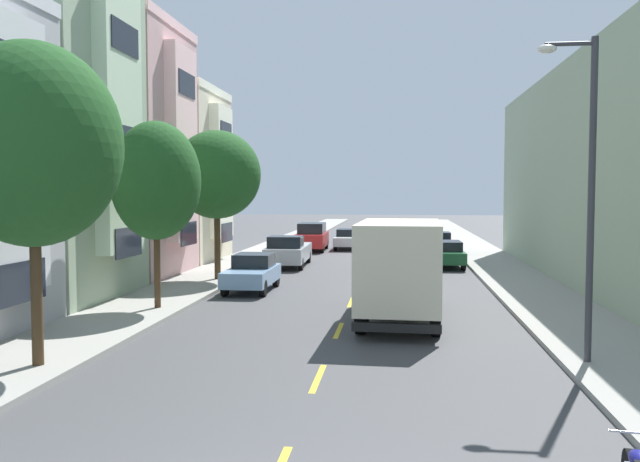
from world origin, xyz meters
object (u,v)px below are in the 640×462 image
Objects in this scene: parked_sedan_forest at (445,253)px; parked_pickup_silver at (288,251)px; street_tree_third at (217,175)px; moving_white_sedan at (349,239)px; delivery_box_truck at (400,263)px; street_lamp at (585,177)px; street_tree_nearest at (33,145)px; parked_suv_red at (312,237)px; street_tree_second at (156,181)px; parked_hatchback_navy at (437,243)px; parked_hatchback_sky at (252,272)px; parked_wagon_champagne at (428,229)px.

parked_pickup_silver is at bearing -174.76° from parked_sedan_forest.
moving_white_sedan is (4.60, 17.80, -4.09)m from street_tree_third.
parked_pickup_silver is at bearing 112.82° from delivery_box_truck.
street_tree_third is 0.90× the size of street_lamp.
parked_suv_red is (2.20, 31.03, -4.13)m from street_tree_nearest.
street_tree_second is 1.30× the size of parked_suv_red.
street_tree_nearest reaches higher than parked_hatchback_navy.
street_tree_third is 11.82m from delivery_box_truck.
moving_white_sedan is (4.60, 32.76, -4.37)m from street_tree_nearest.
delivery_box_truck is at bearing -82.06° from moving_white_sedan.
parked_suv_red reaches higher than parked_hatchback_navy.
street_tree_nearest is 13.41m from parked_hatchback_sky.
street_tree_third is 1.67× the size of parked_hatchback_sky.
street_tree_second is 0.85× the size of street_lamp.
parked_hatchback_navy is at bearing 93.57° from street_lamp.
parked_hatchback_navy is at bearing -31.06° from moving_white_sedan.
street_lamp is at bearing -62.44° from parked_pickup_silver.
parked_hatchback_sky reaches higher than parked_sedan_forest.
street_tree_nearest reaches higher than parked_pickup_silver.
street_tree_second is 1.58× the size of parked_hatchback_sky.
street_tree_nearest is 1.36× the size of parked_pickup_silver.
street_lamp reaches higher than moving_white_sedan.
parked_suv_red is 12.32m from parked_sedan_forest.
parked_wagon_champagne is at bearing 59.14° from parked_suv_red.
parked_wagon_champagne is at bearing 86.16° from delivery_box_truck.
parked_wagon_champagne is at bearing 74.14° from street_tree_second.
parked_wagon_champagne is (-1.59, 43.58, -3.60)m from street_lamp.
parked_suv_red is at bearing 109.17° from street_lamp.
street_tree_third is 16.67m from parked_suv_red.
parked_wagon_champagne is 1.05× the size of moving_white_sedan.
parked_hatchback_navy is (10.65, 14.15, -4.08)m from street_tree_third.
parked_hatchback_navy is at bearing 62.92° from parked_hatchback_sky.
parked_sedan_forest is 1.01× the size of moving_white_sedan.
street_tree_nearest is at bearing -103.35° from parked_wagon_champagne.
parked_hatchback_navy is 7.03m from parked_sedan_forest.
parked_pickup_silver reaches higher than parked_hatchback_sky.
parked_hatchback_navy is (2.46, 22.12, -1.07)m from delivery_box_truck.
street_tree_nearest reaches higher than parked_sedan_forest.
parked_hatchback_navy is 0.85× the size of parked_wagon_champagne.
parked_wagon_champagne is (10.77, 45.37, -4.31)m from street_tree_nearest.
parked_pickup_silver is (2.17, 13.83, -3.62)m from street_tree_second.
delivery_box_truck is at bearing -42.32° from parked_hatchback_sky.
street_tree_third reaches higher than delivery_box_truck.
delivery_box_truck reaches higher than parked_wagon_champagne.
parked_hatchback_sky is at bearing -96.88° from moving_white_sedan.
delivery_box_truck is (-4.16, 5.21, -2.58)m from street_lamp.
parked_wagon_champagne is at bearing 89.75° from parked_sedan_forest.
street_tree_third is 0.92× the size of delivery_box_truck.
parked_hatchback_sky is 0.88× the size of parked_sedan_forest.
parked_suv_red reaches higher than parked_wagon_champagne.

